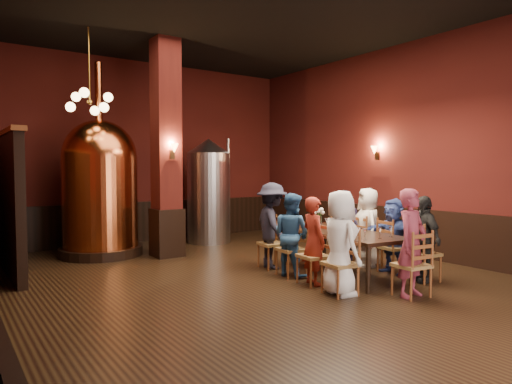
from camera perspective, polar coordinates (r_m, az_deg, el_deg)
room at (r=7.37m, az=-0.18°, el=6.14°), size 10.00×10.02×4.50m
wainscot_right at (r=10.24m, az=18.45°, el=-4.71°), size 0.08×9.90×1.00m
wainscot_back at (r=11.86m, az=-13.95°, el=-3.60°), size 7.90×0.08×1.00m
column at (r=9.68m, az=-11.17°, el=5.34°), size 0.58×0.58×4.50m
partition at (r=9.33m, az=-28.67°, el=-1.34°), size 0.22×3.50×2.40m
pendant_cluster at (r=9.35m, az=-20.07°, el=10.52°), size 0.90×0.90×1.70m
sconce_wall at (r=10.61m, az=14.93°, el=4.81°), size 0.20×0.20×0.36m
sconce_column at (r=9.40m, az=-10.43°, el=5.11°), size 0.20×0.20×0.36m
dining_table at (r=8.07m, az=10.84°, el=-5.30°), size 1.29×2.51×0.75m
chair_0 at (r=6.82m, az=10.46°, el=-8.77°), size 0.51×0.51×0.92m
person_0 at (r=6.77m, az=10.48°, el=-6.26°), size 0.63×0.83×1.53m
chair_1 at (r=7.35m, az=7.20°, el=-7.90°), size 0.51×0.51×0.92m
person_1 at (r=7.31m, az=7.21°, el=-6.07°), size 0.42×0.56×1.40m
chair_2 at (r=7.89m, az=4.44°, el=-7.13°), size 0.51×0.51×0.92m
person_2 at (r=7.85m, az=4.44°, el=-5.32°), size 0.47×0.75×1.42m
chair_3 at (r=8.46m, az=2.01°, el=-6.44°), size 0.51×0.51×0.92m
person_3 at (r=8.41m, az=2.01°, el=-4.21°), size 0.85×1.15×1.58m
chair_4 at (r=7.97m, az=20.20°, el=-7.20°), size 0.51×0.51×0.92m
person_4 at (r=7.93m, az=20.23°, el=-5.49°), size 0.63×0.89×1.40m
chair_5 at (r=8.42m, az=16.79°, el=-6.60°), size 0.51×0.51×0.92m
person_5 at (r=8.39m, az=16.82°, el=-5.24°), size 0.44×1.24×1.32m
chair_6 at (r=8.90m, az=13.80°, el=-6.05°), size 0.51×0.51×0.92m
person_6 at (r=8.86m, az=13.82°, el=-4.28°), size 0.76×0.86×1.47m
chair_7 at (r=9.40m, az=11.08°, el=-5.53°), size 0.51×0.51×0.92m
person_7 at (r=9.37m, az=11.10°, el=-4.08°), size 0.39×0.70×1.40m
chair_8 at (r=6.99m, az=18.85°, el=-8.61°), size 0.51×0.51×0.92m
person_8 at (r=6.93m, az=18.90°, el=-6.03°), size 0.62×0.46×1.55m
copper_kettle at (r=10.13m, az=-18.89°, el=0.73°), size 1.95×1.95×4.04m
steel_vessel at (r=11.35m, az=-5.93°, el=0.15°), size 1.18×1.18×2.57m
rose_vase at (r=8.69m, az=7.91°, el=-2.69°), size 0.21×0.21×0.36m
wine_glass_0 at (r=7.19m, az=13.47°, el=-5.17°), size 0.07×0.07×0.17m
wine_glass_1 at (r=8.55m, az=8.79°, el=-3.83°), size 0.07×0.07×0.17m
wine_glass_2 at (r=7.90m, az=10.56°, el=-4.40°), size 0.07×0.07×0.17m
wine_glass_3 at (r=7.34m, az=12.86°, el=-4.99°), size 0.07×0.07×0.17m
wine_glass_4 at (r=7.36m, az=15.22°, el=-5.00°), size 0.07×0.07×0.17m
wine_glass_5 at (r=8.52m, az=7.45°, el=-3.84°), size 0.07×0.07×0.17m
wine_glass_6 at (r=7.57m, az=16.52°, el=-4.80°), size 0.07×0.07×0.17m
wine_glass_7 at (r=8.58m, az=10.83°, el=-3.82°), size 0.07×0.07×0.17m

